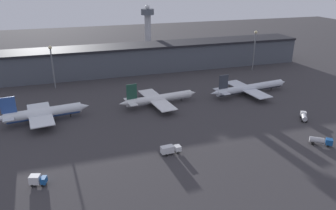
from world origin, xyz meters
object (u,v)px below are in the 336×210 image
(airplane_2, at_px, (250,88))
(service_vehicle_3, at_px, (170,149))
(airplane_0, at_px, (43,113))
(service_vehicle_2, at_px, (37,180))
(service_vehicle_1, at_px, (321,141))
(airplane_1, at_px, (159,99))
(control_tower, at_px, (148,27))
(service_vehicle_0, at_px, (304,116))

(airplane_2, relative_size, service_vehicle_3, 6.54)
(airplane_0, height_order, service_vehicle_2, airplane_0)
(airplane_0, bearing_deg, airplane_2, -4.95)
(airplane_2, relative_size, service_vehicle_1, 6.30)
(airplane_0, relative_size, service_vehicle_3, 5.38)
(airplane_1, height_order, service_vehicle_1, airplane_1)
(service_vehicle_3, bearing_deg, control_tower, 74.24)
(service_vehicle_1, bearing_deg, control_tower, 136.24)
(airplane_0, bearing_deg, service_vehicle_1, -35.48)
(airplane_1, relative_size, service_vehicle_1, 5.28)
(airplane_2, height_order, service_vehicle_2, airplane_2)
(airplane_1, xyz_separation_m, service_vehicle_2, (-50.41, -49.59, -1.30))
(service_vehicle_0, distance_m, service_vehicle_1, 21.73)
(service_vehicle_0, xyz_separation_m, service_vehicle_2, (-103.53, -15.10, 0.14))
(service_vehicle_2, xyz_separation_m, service_vehicle_3, (41.78, 5.43, -0.04))
(airplane_1, bearing_deg, airplane_2, -6.67)
(airplane_1, distance_m, service_vehicle_1, 70.18)
(service_vehicle_0, xyz_separation_m, control_tower, (-34.83, 125.66, 20.19))
(airplane_0, xyz_separation_m, airplane_2, (98.31, 3.89, -0.48))
(airplane_1, distance_m, service_vehicle_0, 63.35)
(airplane_2, relative_size, service_vehicle_2, 9.12)
(airplane_0, relative_size, service_vehicle_0, 5.57)
(service_vehicle_1, height_order, service_vehicle_2, service_vehicle_2)
(service_vehicle_1, bearing_deg, service_vehicle_0, 102.31)
(airplane_0, xyz_separation_m, service_vehicle_1, (94.77, -50.94, -1.97))
(service_vehicle_3, bearing_deg, service_vehicle_0, 4.39)
(service_vehicle_3, distance_m, control_tower, 139.44)
(airplane_2, xyz_separation_m, service_vehicle_0, (5.22, -34.95, -1.54))
(airplane_2, distance_m, service_vehicle_2, 110.32)
(service_vehicle_1, xyz_separation_m, control_tower, (-26.08, 145.54, 20.13))
(service_vehicle_1, height_order, service_vehicle_3, service_vehicle_3)
(airplane_0, xyz_separation_m, service_vehicle_2, (0.00, -46.16, -1.88))
(service_vehicle_0, bearing_deg, airplane_2, 40.81)
(airplane_0, height_order, service_vehicle_3, airplane_0)
(control_tower, bearing_deg, service_vehicle_0, -74.51)
(airplane_1, distance_m, service_vehicle_3, 45.01)
(service_vehicle_0, bearing_deg, service_vehicle_2, 130.61)
(service_vehicle_3, bearing_deg, service_vehicle_1, -15.42)
(service_vehicle_2, bearing_deg, service_vehicle_0, 25.15)
(airplane_0, xyz_separation_m, service_vehicle_0, (103.53, -31.05, -2.02))
(service_vehicle_1, relative_size, service_vehicle_3, 1.04)
(airplane_0, height_order, service_vehicle_0, airplane_0)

